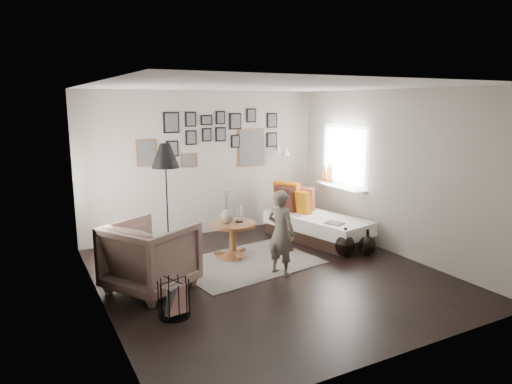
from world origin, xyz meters
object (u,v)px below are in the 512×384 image
daybed (314,223)px  demijohn_large (345,246)px  pedestal_table (233,241)px  floor_lamp (165,160)px  child (281,233)px  armchair (151,256)px  demijohn_small (367,246)px  magazine_basket (174,298)px  vase (227,213)px

daybed → demijohn_large: bearing=-110.4°
pedestal_table → daybed: (1.70, 0.23, 0.03)m
floor_lamp → pedestal_table: bearing=-20.8°
child → daybed: bearing=-72.3°
armchair → demijohn_small: 3.40m
magazine_basket → armchair: bearing=91.5°
daybed → demijohn_small: (0.22, -1.15, -0.13)m
vase → magazine_basket: 2.10m
vase → armchair: (-1.38, -0.66, -0.27)m
vase → demijohn_small: bearing=-25.2°
armchair → floor_lamp: floor_lamp is taller
vase → demijohn_small: size_ratio=1.19×
floor_lamp → demijohn_large: bearing=-24.8°
vase → daybed: bearing=6.6°
armchair → child: size_ratio=0.81×
pedestal_table → magazine_basket: bearing=-133.9°
magazine_basket → demijohn_large: demijohn_large is taller
demijohn_large → magazine_basket: bearing=-166.9°
vase → demijohn_large: size_ratio=1.08×
demijohn_small → child: 1.69m
armchair → vase: bearing=-95.2°
daybed → magazine_basket: (-3.14, -1.73, -0.08)m
armchair → child: bearing=-131.1°
floor_lamp → child: 2.02m
floor_lamp → demijohn_large: floor_lamp is taller
magazine_basket → demijohn_small: magazine_basket is taller
vase → floor_lamp: bearing=158.5°
demijohn_small → armchair: bearing=175.2°
magazine_basket → child: bearing=17.3°
daybed → armchair: (-3.16, -0.86, 0.16)m
pedestal_table → vase: vase is taller
child → armchair: bearing=57.0°
magazine_basket → demijohn_large: bearing=13.1°
floor_lamp → magazine_basket: (-0.52, -1.85, -1.34)m
armchair → child: child is taller
daybed → floor_lamp: 2.91m
pedestal_table → armchair: armchair is taller
armchair → magazine_basket: armchair is taller
daybed → child: child is taller
pedestal_table → floor_lamp: size_ratio=0.40×
armchair → demijohn_large: armchair is taller
vase → magazine_basket: size_ratio=1.17×
magazine_basket → demijohn_large: (3.01, 0.70, -0.03)m
armchair → floor_lamp: 1.58m
pedestal_table → demijohn_large: pedestal_table is taller
magazine_basket → demijohn_small: size_ratio=1.02×
demijohn_small → child: child is taller
armchair → magazine_basket: size_ratio=2.27×
daybed → demijohn_small: 1.18m
child → pedestal_table: bearing=-5.6°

